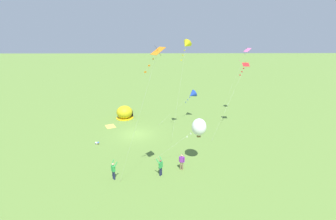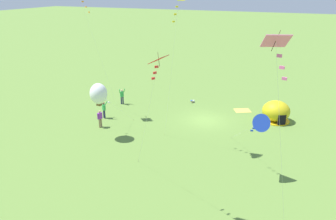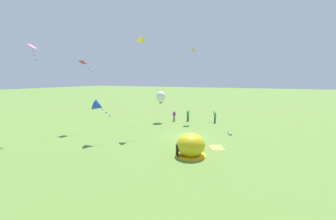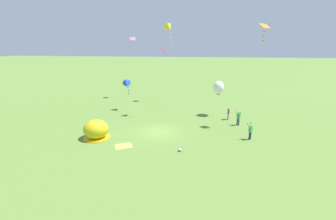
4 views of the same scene
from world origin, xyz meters
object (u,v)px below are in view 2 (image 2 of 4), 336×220
at_px(toddler_crawling, 192,101).
at_px(kite_white, 99,94).
at_px(popup_tent, 276,112).
at_px(person_arms_raised, 122,96).
at_px(kite_red, 157,65).
at_px(kite_blue, 259,123).
at_px(person_with_toddler, 100,118).
at_px(person_strolling, 104,109).
at_px(kite_pink, 277,50).

bearing_deg(toddler_crawling, kite_white, 69.85).
distance_m(popup_tent, person_arms_raised, 16.82).
xyz_separation_m(kite_red, kite_blue, (-4.58, -6.34, -4.95)).
bearing_deg(kite_red, person_with_toddler, -41.12).
height_order(person_arms_raised, person_strolling, same).
height_order(toddler_crawling, kite_white, kite_white).
relative_size(popup_tent, kite_pink, 0.25).
height_order(popup_tent, toddler_crawling, popup_tent).
distance_m(kite_white, kite_red, 12.56).
xyz_separation_m(person_with_toddler, person_strolling, (0.96, -2.12, 0.03)).
height_order(person_with_toddler, person_strolling, person_strolling).
bearing_deg(kite_red, person_arms_raised, -52.76).
bearing_deg(toddler_crawling, person_with_toddler, 60.49).
relative_size(person_with_toddler, kite_red, 0.18).
distance_m(person_arms_raised, kite_blue, 19.13).
xyz_separation_m(kite_pink, kite_red, (5.92, -2.10, -1.54)).
distance_m(kite_pink, kite_blue, 10.73).
bearing_deg(kite_white, kite_pink, 147.95).
bearing_deg(person_strolling, kite_red, 135.41).
xyz_separation_m(person_arms_raised, kite_blue, (-16.45, 9.28, 3.03)).
xyz_separation_m(person_arms_raised, person_strolling, (-0.53, 4.44, 0.00)).
distance_m(popup_tent, kite_red, 19.72).
xyz_separation_m(kite_white, kite_blue, (-13.59, 0.91, -0.07)).
xyz_separation_m(person_with_toddler, kite_pink, (-16.30, 11.16, 9.56)).
bearing_deg(popup_tent, toddler_crawling, -11.35).
bearing_deg(kite_blue, person_with_toddler, -10.31).
bearing_deg(kite_white, person_strolling, -59.39).
relative_size(person_arms_raised, person_strolling, 1.00).
height_order(popup_tent, person_arms_raised, popup_tent).
relative_size(popup_tent, person_arms_raised, 1.49).
bearing_deg(person_arms_raised, person_with_toddler, 102.81).
distance_m(popup_tent, kite_blue, 11.44).
distance_m(popup_tent, person_strolling, 17.34).
distance_m(toddler_crawling, kite_pink, 25.97).
height_order(person_strolling, kite_white, kite_white).
height_order(kite_pink, kite_red, kite_pink).
height_order(popup_tent, kite_red, kite_red).
bearing_deg(person_strolling, toddler_crawling, -129.78).
height_order(kite_pink, kite_blue, kite_pink).
xyz_separation_m(toddler_crawling, person_with_toddler, (5.77, 10.20, 0.79)).
bearing_deg(toddler_crawling, kite_red, 103.45).
distance_m(person_with_toddler, person_strolling, 2.32).
bearing_deg(person_with_toddler, toddler_crawling, -119.51).
height_order(popup_tent, person_with_toddler, popup_tent).
height_order(toddler_crawling, kite_blue, kite_blue).
height_order(person_arms_raised, kite_white, kite_white).
distance_m(popup_tent, kite_pink, 21.70).
bearing_deg(popup_tent, kite_pink, 93.12).
bearing_deg(person_with_toddler, person_arms_raised, -77.19).
bearing_deg(person_strolling, kite_white, 120.61).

